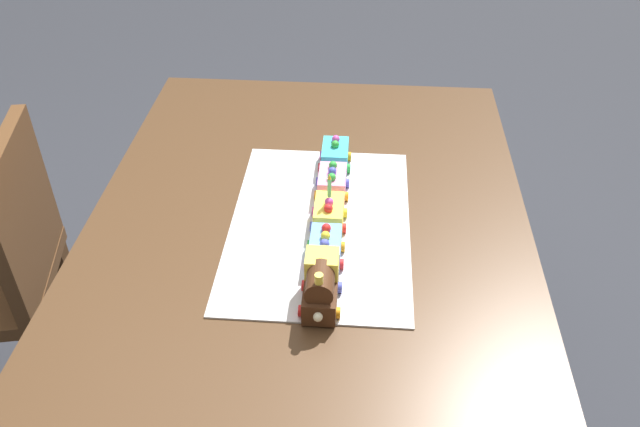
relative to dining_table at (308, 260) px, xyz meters
The scene contains 9 objects.
ground_plane 0.63m from the dining_table, ahead, with size 8.00×8.00×0.00m, color #2D3038.
dining_table is the anchor object (origin of this frame).
cake_board 0.11m from the dining_table, 92.59° to the right, with size 0.60×0.40×0.00m, color silver.
cake_locomotive 0.30m from the dining_table, 168.89° to the right, with size 0.14×0.08×0.12m.
cake_car_flatbed_sky_blue 0.19m from the dining_table, 157.45° to the right, with size 0.10×0.08×0.07m.
cake_car_gondola_lemon 0.15m from the dining_table, 87.97° to the right, with size 0.10×0.08×0.07m.
cake_car_caboose_bubblegum 0.19m from the dining_table, 21.79° to the right, with size 0.10×0.08×0.07m.
cake_car_hopper_turquoise 0.28m from the dining_table, 11.38° to the right, with size 0.10×0.08×0.07m.
birthday_candle 0.22m from the dining_table, 80.38° to the right, with size 0.01×0.01×0.06m.
Camera 1 is at (-1.15, -0.12, 1.67)m, focal length 37.14 mm.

